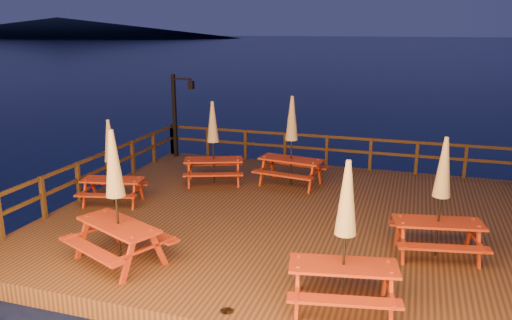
% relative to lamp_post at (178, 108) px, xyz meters
% --- Properties ---
extents(ground, '(500.00, 500.00, 0.00)m').
position_rel_lamp_post_xyz_m(ground, '(5.39, -4.55, -2.20)').
color(ground, '#050E32').
rests_on(ground, ground).
extents(deck, '(12.00, 10.00, 0.40)m').
position_rel_lamp_post_xyz_m(deck, '(5.39, -4.55, -2.00)').
color(deck, '#3F2414').
rests_on(deck, ground).
extents(deck_piles, '(11.44, 9.44, 1.40)m').
position_rel_lamp_post_xyz_m(deck_piles, '(5.39, -4.55, -2.50)').
color(deck_piles, '#311D0F').
rests_on(deck_piles, ground).
extents(railing, '(11.80, 9.75, 1.10)m').
position_rel_lamp_post_xyz_m(railing, '(5.39, -2.77, -1.03)').
color(railing, '#311D0F').
rests_on(railing, deck).
extents(lamp_post, '(0.85, 0.18, 3.00)m').
position_rel_lamp_post_xyz_m(lamp_post, '(0.00, 0.00, 0.00)').
color(lamp_post, black).
rests_on(lamp_post, deck).
extents(headland_left, '(180.00, 84.00, 9.00)m').
position_rel_lamp_post_xyz_m(headland_left, '(-154.61, 185.45, 2.30)').
color(headland_left, black).
rests_on(headland_left, ground).
extents(picnic_table_0, '(2.07, 1.82, 2.61)m').
position_rel_lamp_post_xyz_m(picnic_table_0, '(7.22, -8.40, -0.44)').
color(picnic_table_0, maroon).
rests_on(picnic_table_0, deck).
extents(picnic_table_1, '(1.86, 1.65, 2.31)m').
position_rel_lamp_post_xyz_m(picnic_table_1, '(0.55, -5.14, -0.60)').
color(picnic_table_1, maroon).
rests_on(picnic_table_1, deck).
extents(picnic_table_2, '(2.11, 1.83, 2.70)m').
position_rel_lamp_post_xyz_m(picnic_table_2, '(4.72, -2.03, -0.39)').
color(picnic_table_2, maroon).
rests_on(picnic_table_2, deck).
extents(picnic_table_3, '(2.03, 1.78, 2.55)m').
position_rel_lamp_post_xyz_m(picnic_table_3, '(8.79, -5.83, -0.47)').
color(picnic_table_3, maroon).
rests_on(picnic_table_3, deck).
extents(picnic_table_4, '(2.40, 2.22, 2.75)m').
position_rel_lamp_post_xyz_m(picnic_table_4, '(2.65, -8.09, -0.37)').
color(picnic_table_4, maroon).
rests_on(picnic_table_4, deck).
extents(picnic_table_5, '(2.16, 1.98, 2.52)m').
position_rel_lamp_post_xyz_m(picnic_table_5, '(2.44, -2.61, -0.48)').
color(picnic_table_5, maroon).
rests_on(picnic_table_5, deck).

